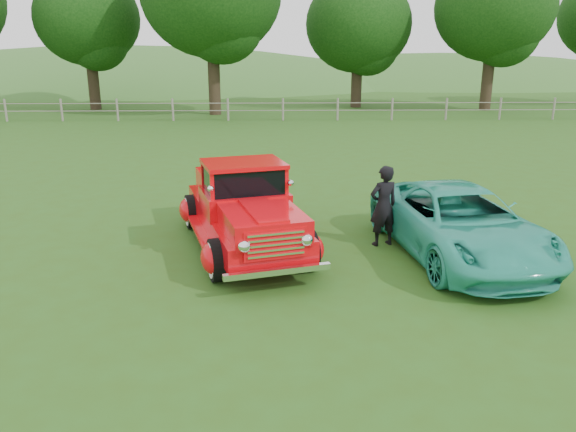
{
  "coord_description": "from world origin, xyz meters",
  "views": [
    {
      "loc": [
        -0.51,
        -9.02,
        3.92
      ],
      "look_at": [
        -0.25,
        1.2,
        0.82
      ],
      "focal_mm": 35.0,
      "sensor_mm": 36.0,
      "label": 1
    }
  ],
  "objects_px": {
    "tree_near_east": "(358,25)",
    "man": "(383,206)",
    "tree_mid_west": "(87,19)",
    "tree_mid_east": "(495,7)",
    "teal_sedan": "(459,223)",
    "red_pickup": "(244,210)"
  },
  "relations": [
    {
      "from": "teal_sedan",
      "to": "man",
      "type": "xyz_separation_m",
      "value": [
        -1.35,
        0.66,
        0.16
      ]
    },
    {
      "from": "tree_near_east",
      "to": "red_pickup",
      "type": "height_order",
      "value": "tree_near_east"
    },
    {
      "from": "red_pickup",
      "to": "teal_sedan",
      "type": "relative_size",
      "value": 1.09
    },
    {
      "from": "red_pickup",
      "to": "man",
      "type": "distance_m",
      "value": 2.82
    },
    {
      "from": "tree_near_east",
      "to": "man",
      "type": "height_order",
      "value": "tree_near_east"
    },
    {
      "from": "man",
      "to": "teal_sedan",
      "type": "bearing_deg",
      "value": 134.96
    },
    {
      "from": "tree_mid_west",
      "to": "red_pickup",
      "type": "bearing_deg",
      "value": -67.5
    },
    {
      "from": "tree_mid_west",
      "to": "red_pickup",
      "type": "distance_m",
      "value": 28.82
    },
    {
      "from": "tree_mid_west",
      "to": "tree_mid_east",
      "type": "distance_m",
      "value": 25.03
    },
    {
      "from": "red_pickup",
      "to": "tree_near_east",
      "type": "bearing_deg",
      "value": 61.56
    },
    {
      "from": "tree_mid_east",
      "to": "man",
      "type": "xyz_separation_m",
      "value": [
        -11.31,
        -25.19,
        -5.34
      ]
    },
    {
      "from": "tree_mid_east",
      "to": "red_pickup",
      "type": "distance_m",
      "value": 29.44
    },
    {
      "from": "tree_mid_east",
      "to": "red_pickup",
      "type": "height_order",
      "value": "tree_mid_east"
    },
    {
      "from": "tree_mid_west",
      "to": "tree_near_east",
      "type": "bearing_deg",
      "value": 3.37
    },
    {
      "from": "tree_mid_east",
      "to": "man",
      "type": "height_order",
      "value": "tree_mid_east"
    },
    {
      "from": "tree_near_east",
      "to": "man",
      "type": "relative_size",
      "value": 5.02
    },
    {
      "from": "tree_mid_east",
      "to": "tree_near_east",
      "type": "bearing_deg",
      "value": 165.96
    },
    {
      "from": "tree_mid_east",
      "to": "man",
      "type": "bearing_deg",
      "value": -114.18
    },
    {
      "from": "tree_near_east",
      "to": "tree_mid_east",
      "type": "distance_m",
      "value": 8.3
    },
    {
      "from": "tree_near_east",
      "to": "tree_mid_east",
      "type": "height_order",
      "value": "tree_mid_east"
    },
    {
      "from": "tree_mid_west",
      "to": "tree_mid_east",
      "type": "height_order",
      "value": "tree_mid_east"
    },
    {
      "from": "teal_sedan",
      "to": "tree_mid_east",
      "type": "bearing_deg",
      "value": 60.42
    }
  ]
}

